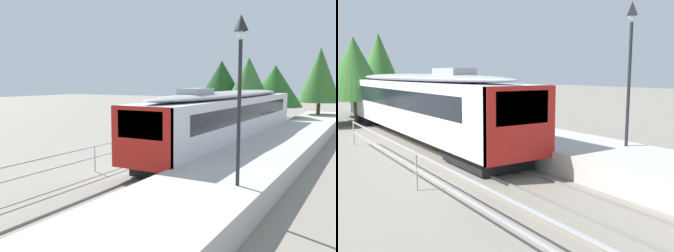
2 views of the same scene
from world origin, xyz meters
The scene contains 9 objects.
ground_plane centered at (-3.00, 22.00, 0.00)m, with size 160.00×160.00×0.00m, color gray.
track_rails centered at (0.00, 22.00, 0.03)m, with size 3.20×60.00×0.14m.
commuter_train centered at (0.00, 30.08, 2.15)m, with size 2.82×20.57×3.74m.
station_platform centered at (3.25, 22.00, 0.45)m, with size 3.90×60.00×0.90m, color #B7B5AD.
platform_lamp_mid_platform centered at (4.31, 19.10, 4.62)m, with size 0.34×0.34×5.35m.
tree_behind_carpark centered at (2.98, 47.81, 4.88)m, with size 4.16×4.16×7.64m.
tree_behind_station_far centered at (-0.30, 43.02, 3.82)m, with size 5.07×5.07×5.77m.
tree_distant_left centered at (-1.37, 38.26, 4.02)m, with size 4.47×4.47×6.27m.
tree_distant_centre centered at (-4.10, 39.01, 4.07)m, with size 4.76×4.76×6.11m.
Camera 1 is at (8.02, 8.11, 4.21)m, focal length 38.96 mm.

